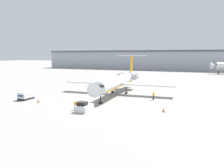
{
  "coord_description": "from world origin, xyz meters",
  "views": [
    {
      "loc": [
        18.6,
        -34.13,
        10.33
      ],
      "look_at": [
        0.0,
        13.88,
        3.42
      ],
      "focal_mm": 35.0,
      "sensor_mm": 36.0,
      "label": 1
    }
  ],
  "objects_px": {
    "pushback_tug": "(84,107)",
    "worker_near_tug": "(75,105)",
    "luggage_cart": "(26,96)",
    "airplane_main": "(118,81)",
    "worker_by_wing": "(154,96)",
    "traffic_cone_left": "(38,101)",
    "traffic_cone_right": "(164,110)"
  },
  "relations": [
    {
      "from": "luggage_cart",
      "to": "traffic_cone_left",
      "type": "xyz_separation_m",
      "value": [
        4.75,
        -1.46,
        -0.54
      ]
    },
    {
      "from": "luggage_cart",
      "to": "traffic_cone_right",
      "type": "relative_size",
      "value": 4.14
    },
    {
      "from": "worker_near_tug",
      "to": "traffic_cone_right",
      "type": "distance_m",
      "value": 16.43
    },
    {
      "from": "pushback_tug",
      "to": "traffic_cone_right",
      "type": "height_order",
      "value": "pushback_tug"
    },
    {
      "from": "airplane_main",
      "to": "worker_near_tug",
      "type": "height_order",
      "value": "airplane_main"
    },
    {
      "from": "worker_near_tug",
      "to": "worker_by_wing",
      "type": "relative_size",
      "value": 0.92
    },
    {
      "from": "worker_by_wing",
      "to": "traffic_cone_left",
      "type": "bearing_deg",
      "value": -153.1
    },
    {
      "from": "airplane_main",
      "to": "worker_by_wing",
      "type": "bearing_deg",
      "value": -23.75
    },
    {
      "from": "pushback_tug",
      "to": "worker_by_wing",
      "type": "relative_size",
      "value": 2.08
    },
    {
      "from": "pushback_tug",
      "to": "traffic_cone_left",
      "type": "xyz_separation_m",
      "value": [
        -12.99,
        2.97,
        -0.35
      ]
    },
    {
      "from": "worker_near_tug",
      "to": "worker_by_wing",
      "type": "distance_m",
      "value": 18.86
    },
    {
      "from": "luggage_cart",
      "to": "traffic_cone_left",
      "type": "height_order",
      "value": "luggage_cart"
    },
    {
      "from": "airplane_main",
      "to": "traffic_cone_right",
      "type": "relative_size",
      "value": 38.15
    },
    {
      "from": "pushback_tug",
      "to": "worker_near_tug",
      "type": "height_order",
      "value": "pushback_tug"
    },
    {
      "from": "traffic_cone_left",
      "to": "traffic_cone_right",
      "type": "height_order",
      "value": "traffic_cone_right"
    },
    {
      "from": "luggage_cart",
      "to": "worker_near_tug",
      "type": "relative_size",
      "value": 2.0
    },
    {
      "from": "pushback_tug",
      "to": "luggage_cart",
      "type": "xyz_separation_m",
      "value": [
        -17.74,
        4.43,
        0.2
      ]
    },
    {
      "from": "worker_near_tug",
      "to": "luggage_cart",
      "type": "bearing_deg",
      "value": 164.95
    },
    {
      "from": "airplane_main",
      "to": "pushback_tug",
      "type": "bearing_deg",
      "value": -89.61
    },
    {
      "from": "airplane_main",
      "to": "luggage_cart",
      "type": "xyz_separation_m",
      "value": [
        -17.61,
        -14.73,
        -2.53
      ]
    },
    {
      "from": "worker_near_tug",
      "to": "worker_by_wing",
      "type": "height_order",
      "value": "worker_by_wing"
    },
    {
      "from": "luggage_cart",
      "to": "airplane_main",
      "type": "bearing_deg",
      "value": 39.92
    },
    {
      "from": "airplane_main",
      "to": "traffic_cone_left",
      "type": "relative_size",
      "value": 39.75
    },
    {
      "from": "worker_by_wing",
      "to": "traffic_cone_right",
      "type": "bearing_deg",
      "value": -69.66
    },
    {
      "from": "worker_near_tug",
      "to": "traffic_cone_right",
      "type": "xyz_separation_m",
      "value": [
        15.82,
        4.41,
        -0.48
      ]
    },
    {
      "from": "worker_near_tug",
      "to": "traffic_cone_left",
      "type": "height_order",
      "value": "worker_near_tug"
    },
    {
      "from": "airplane_main",
      "to": "traffic_cone_left",
      "type": "distance_m",
      "value": 20.9
    },
    {
      "from": "traffic_cone_left",
      "to": "traffic_cone_right",
      "type": "relative_size",
      "value": 0.96
    },
    {
      "from": "worker_by_wing",
      "to": "luggage_cart",
      "type": "bearing_deg",
      "value": -159.79
    },
    {
      "from": "worker_near_tug",
      "to": "traffic_cone_right",
      "type": "relative_size",
      "value": 2.07
    },
    {
      "from": "pushback_tug",
      "to": "worker_near_tug",
      "type": "relative_size",
      "value": 2.26
    },
    {
      "from": "luggage_cart",
      "to": "traffic_cone_right",
      "type": "height_order",
      "value": "luggage_cart"
    }
  ]
}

